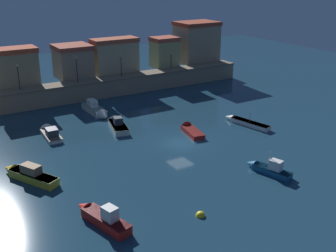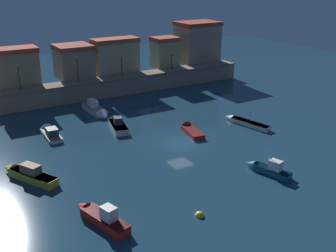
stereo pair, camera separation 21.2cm
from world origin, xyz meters
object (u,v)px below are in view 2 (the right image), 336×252
(moored_boat_0, at_px, (100,216))
(moored_boat_3, at_px, (190,129))
(quay_lamp_2, at_px, (122,62))
(quay_lamp_3, at_px, (172,58))
(mooring_buoy_0, at_px, (199,216))
(moored_boat_8, at_px, (49,132))
(moored_boat_6, at_px, (27,174))
(quay_lamp_0, at_px, (19,73))
(moored_boat_7, at_px, (267,168))
(quay_lamp_1, at_px, (77,65))
(moored_boat_5, at_px, (245,122))
(moored_boat_1, at_px, (97,110))
(moored_boat_2, at_px, (117,124))

(moored_boat_0, bearing_deg, moored_boat_3, -68.38)
(quay_lamp_2, relative_size, moored_boat_3, 0.63)
(quay_lamp_3, xyz_separation_m, mooring_buoy_0, (-19.32, -35.86, -4.79))
(quay_lamp_2, height_order, moored_boat_8, quay_lamp_2)
(moored_boat_0, relative_size, moored_boat_6, 0.93)
(quay_lamp_2, distance_m, moored_boat_8, 20.08)
(quay_lamp_3, distance_m, mooring_buoy_0, 41.01)
(quay_lamp_0, relative_size, moored_boat_8, 0.61)
(moored_boat_7, bearing_deg, moored_boat_3, -14.07)
(quay_lamp_0, relative_size, quay_lamp_2, 1.08)
(quay_lamp_3, bearing_deg, moored_boat_6, -143.03)
(moored_boat_7, bearing_deg, quay_lamp_1, -3.12)
(quay_lamp_1, height_order, moored_boat_3, quay_lamp_1)
(quay_lamp_3, distance_m, moored_boat_6, 37.30)
(quay_lamp_1, distance_m, moored_boat_6, 26.28)
(quay_lamp_3, bearing_deg, quay_lamp_1, 180.00)
(moored_boat_7, distance_m, mooring_buoy_0, 10.44)
(quay_lamp_1, bearing_deg, moored_boat_5, -56.07)
(moored_boat_1, height_order, moored_boat_2, moored_boat_1)
(moored_boat_8, height_order, mooring_buoy_0, moored_boat_8)
(moored_boat_2, height_order, moored_boat_3, moored_boat_2)
(moored_boat_1, bearing_deg, moored_boat_8, -62.12)
(quay_lamp_1, xyz_separation_m, moored_boat_5, (14.40, -21.41, -5.01))
(quay_lamp_2, bearing_deg, quay_lamp_0, 180.00)
(moored_boat_8, xyz_separation_m, mooring_buoy_0, (5.31, -23.78, -0.37))
(moored_boat_0, height_order, moored_boat_1, moored_boat_0)
(moored_boat_1, relative_size, moored_boat_5, 0.96)
(moored_boat_5, relative_size, moored_boat_6, 1.05)
(quay_lamp_1, relative_size, mooring_buoy_0, 5.02)
(quay_lamp_1, distance_m, quay_lamp_2, 7.27)
(quay_lamp_2, bearing_deg, moored_boat_5, -71.55)
(moored_boat_5, bearing_deg, quay_lamp_0, 34.96)
(moored_boat_8, bearing_deg, mooring_buoy_0, -165.50)
(quay_lamp_3, distance_m, moored_boat_2, 22.06)
(quay_lamp_2, height_order, quay_lamp_3, quay_lamp_2)
(quay_lamp_0, height_order, quay_lamp_1, quay_lamp_1)
(quay_lamp_0, bearing_deg, mooring_buoy_0, -81.02)
(quay_lamp_0, height_order, moored_boat_1, quay_lamp_0)
(quay_lamp_2, distance_m, quay_lamp_3, 9.28)
(mooring_buoy_0, bearing_deg, moored_boat_2, 82.91)
(quay_lamp_0, relative_size, moored_boat_2, 0.58)
(quay_lamp_2, height_order, moored_boat_3, quay_lamp_2)
(moored_boat_3, xyz_separation_m, mooring_buoy_0, (-9.70, -15.90, -0.29))
(moored_boat_6, bearing_deg, quay_lamp_0, -39.45)
(quay_lamp_0, xyz_separation_m, moored_boat_2, (8.40, -13.89, -4.74))
(moored_boat_8, bearing_deg, moored_boat_1, -59.08)
(quay_lamp_2, distance_m, moored_boat_2, 16.35)
(moored_boat_6, bearing_deg, moored_boat_8, -53.74)
(moored_boat_2, xyz_separation_m, moored_boat_6, (-13.02, -8.40, 0.09))
(quay_lamp_3, height_order, moored_boat_6, quay_lamp_3)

